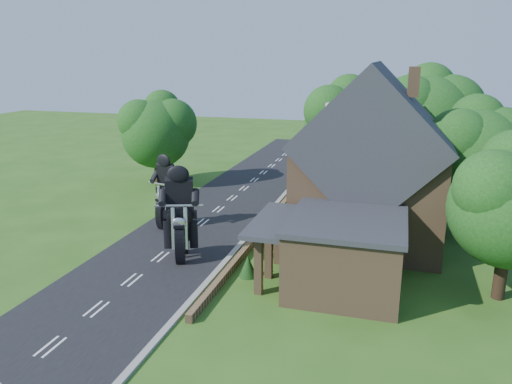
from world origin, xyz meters
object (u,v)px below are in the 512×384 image
(garden_wall, at_px, (261,231))
(motorcycle_follow, at_px, (168,216))
(house, at_px, (370,168))
(annex, at_px, (343,252))
(motorcycle_lead, at_px, (182,246))

(garden_wall, xyz_separation_m, motorcycle_follow, (-6.07, -0.33, 0.51))
(house, xyz_separation_m, motorcycle_follow, (-12.26, -1.33, -3.63))
(garden_wall, bearing_deg, motorcycle_follow, -176.90)
(house, distance_m, annex, 7.30)
(house, bearing_deg, garden_wall, -170.83)
(garden_wall, height_order, motorcycle_lead, motorcycle_lead)
(annex, height_order, motorcycle_follow, annex)
(house, height_order, motorcycle_follow, house)
(annex, bearing_deg, motorcycle_lead, 174.17)
(motorcycle_lead, bearing_deg, motorcycle_follow, -75.64)
(garden_wall, bearing_deg, motorcycle_lead, -121.77)
(garden_wall, relative_size, motorcycle_lead, 13.20)
(house, xyz_separation_m, annex, (-0.62, -6.80, -2.58))
(garden_wall, xyz_separation_m, motorcycle_lead, (-3.05, -4.92, 0.58))
(annex, bearing_deg, house, 84.76)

